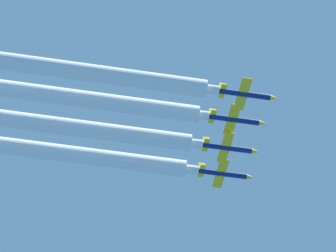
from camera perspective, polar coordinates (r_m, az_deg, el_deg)
name	(u,v)px	position (r m, az deg, el deg)	size (l,w,h in m)	color
jet_far_left	(225,174)	(238.57, 2.75, -2.32)	(8.13, 11.84, 2.84)	navy
jet_inner_left	(229,148)	(233.02, 2.98, -1.07)	(8.13, 11.84, 2.84)	navy
jet_center	(236,120)	(228.63, 3.31, 0.31)	(8.13, 11.84, 2.84)	navy
jet_inner_right	(247,94)	(223.64, 3.84, 1.54)	(8.13, 11.84, 2.84)	navy
smoke_trail_far_left	(25,148)	(234.90, -6.93, -1.08)	(3.41, 70.06, 3.41)	white
smoke_trail_inner_left	(47,124)	(229.43, -5.89, 0.09)	(3.41, 61.67, 3.41)	white
smoke_trail_center	(71,98)	(225.12, -4.70, 1.37)	(3.41, 53.55, 3.41)	white
smoke_trail_inner_right	(47,67)	(219.82, -5.85, 2.85)	(3.41, 65.11, 3.41)	white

